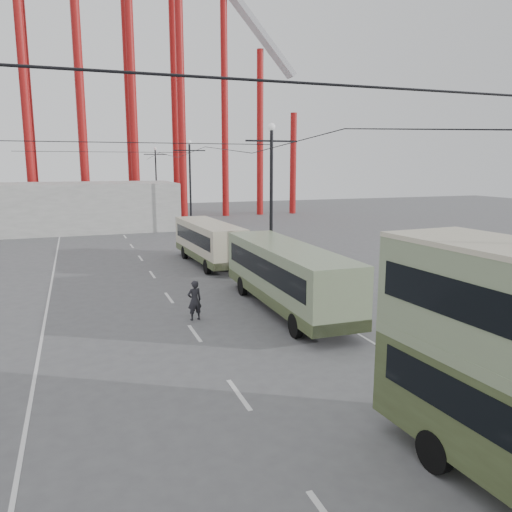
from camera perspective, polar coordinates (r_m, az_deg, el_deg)
name	(u,v)px	position (r m, az deg, el deg)	size (l,w,h in m)	color
ground	(330,459)	(13.05, 8.44, -22.01)	(160.00, 160.00, 0.00)	#535355
road_markings	(160,282)	(30.48, -10.88, -2.95)	(12.52, 120.00, 0.01)	silver
lamp_post_mid	(271,203)	(29.82, 1.75, 6.03)	(3.20, 0.44, 9.32)	black
lamp_post_far	(190,187)	(50.88, -7.51, 7.79)	(3.20, 0.44, 9.32)	black
lamp_post_distant	(156,181)	(72.50, -11.33, 8.45)	(3.20, 0.44, 9.32)	black
roller_coaster	(89,29)	(68.46, -18.52, 23.43)	(52.95, 5.00, 55.48)	maroon
fairground_shed	(69,207)	(56.81, -20.58, 5.28)	(22.00, 10.00, 5.00)	#979792
single_decker_green	(286,274)	(23.98, 3.49, -2.09)	(2.70, 11.18, 3.15)	gray
single_decker_cream	(209,241)	(35.16, -5.43, 1.72)	(2.86, 9.60, 2.95)	#BCB397
pedestrian	(195,300)	(22.78, -7.04, -5.06)	(0.67, 0.44, 1.84)	black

